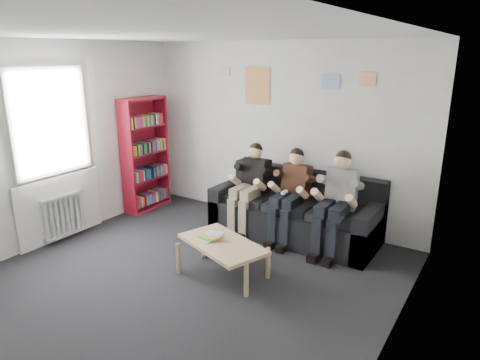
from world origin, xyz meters
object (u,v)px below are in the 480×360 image
Objects in this scene: coffee_table at (222,246)px; sofa at (295,214)px; person_left at (249,188)px; person_middle at (290,196)px; person_right at (335,203)px; bookshelf at (145,154)px.

sofa is at bearing 82.45° from coffee_table.
sofa is 1.81× the size of person_left.
person_middle reaches higher than sofa.
person_middle is at bearing 172.78° from person_right.
person_left reaches higher than sofa.
person_middle is 0.97× the size of person_right.
sofa is at bearing 20.81° from person_left.
sofa is 2.68m from bookshelf.
person_right is (3.24, 0.10, -0.25)m from bookshelf.
person_middle is (2.59, 0.11, -0.27)m from bookshelf.
sofa is at bearing 5.53° from bookshelf.
bookshelf is (-2.59, -0.31, 0.60)m from sofa.
bookshelf is 2.73m from coffee_table.
bookshelf reaches higher than person_right.
person_right is at bearing 1.78° from person_middle.
sofa is 1.26× the size of bookshelf.
person_left is at bearing -178.01° from person_middle.
bookshelf reaches higher than person_middle.
person_middle reaches higher than coffee_table.
sofa is 0.39m from person_middle.
coffee_table is (-0.20, -1.51, 0.05)m from sofa.
person_left reaches higher than coffee_table.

